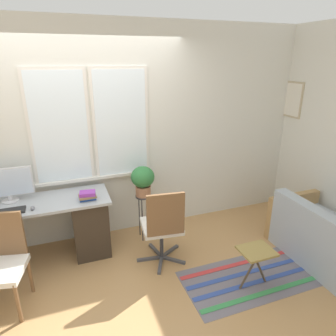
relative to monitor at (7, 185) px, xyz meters
The scene contains 15 objects.
ground_plane 1.37m from the monitor, 25.65° to the right, with size 14.00×14.00×0.00m, color tan.
wall_back_with_window 1.00m from the monitor, 15.24° to the left, with size 9.00×0.12×2.70m.
wall_right_with_picture 3.92m from the monitor, ahead, with size 0.08×9.00×2.70m.
desk 0.58m from the monitor, 47.29° to the right, with size 1.88×0.58×0.75m.
monitor is the anchor object (origin of this frame).
keyboard 0.34m from the monitor, 91.04° to the right, with size 0.35×0.15×0.02m.
mouse 0.42m from the monitor, 50.49° to the right, with size 0.04×0.07×0.04m.
book_stack 0.87m from the monitor, 16.90° to the right, with size 0.19×0.16×0.10m.
desk_chair_wooden 0.87m from the monitor, 94.03° to the right, with size 0.51×0.52×0.91m.
office_chair_swivel 1.77m from the monitor, 23.15° to the right, with size 0.57×0.58×0.95m.
couch_loveseat 3.70m from the monitor, 22.04° to the right, with size 0.76×1.46×0.73m.
plant_stand 1.58m from the monitor, ahead, with size 0.20×0.20×0.62m.
potted_plant 1.52m from the monitor, ahead, with size 0.29×0.29×0.39m.
floor_rug_striped 2.88m from the monitor, 27.64° to the right, with size 1.55×0.73×0.01m.
folding_stool 2.76m from the monitor, 30.24° to the right, with size 0.34×0.29×0.44m.
Camera 1 is at (-0.27, -3.02, 2.25)m, focal length 32.00 mm.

